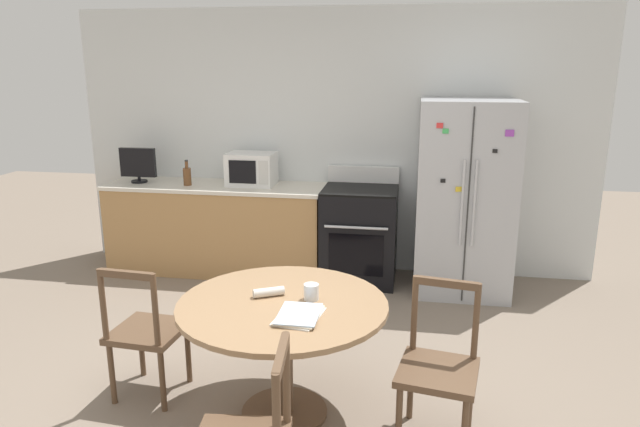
# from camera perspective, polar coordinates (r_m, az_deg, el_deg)

# --- Properties ---
(ground_plane) EXTENTS (14.00, 14.00, 0.00)m
(ground_plane) POSITION_cam_1_polar(r_m,az_deg,el_deg) (3.75, -5.28, -18.65)
(ground_plane) COLOR gray
(back_wall) EXTENTS (5.20, 0.10, 2.60)m
(back_wall) POSITION_cam_1_polar(r_m,az_deg,el_deg) (5.79, 1.17, 7.14)
(back_wall) COLOR silver
(back_wall) RESTS_ON ground_plane
(kitchen_counter) EXTENTS (2.19, 0.64, 0.90)m
(kitchen_counter) POSITION_cam_1_polar(r_m,az_deg,el_deg) (5.89, -10.22, -1.41)
(kitchen_counter) COLOR #AD7F4C
(kitchen_counter) RESTS_ON ground_plane
(refrigerator) EXTENTS (0.86, 0.80, 1.76)m
(refrigerator) POSITION_cam_1_polar(r_m,az_deg,el_deg) (5.37, 14.24, 1.56)
(refrigerator) COLOR #B2B5BA
(refrigerator) RESTS_ON ground_plane
(oven_range) EXTENTS (0.70, 0.68, 1.08)m
(oven_range) POSITION_cam_1_polar(r_m,az_deg,el_deg) (5.54, 3.99, -2.03)
(oven_range) COLOR black
(oven_range) RESTS_ON ground_plane
(microwave) EXTENTS (0.46, 0.35, 0.32)m
(microwave) POSITION_cam_1_polar(r_m,az_deg,el_deg) (5.68, -6.86, 4.44)
(microwave) COLOR white
(microwave) RESTS_ON kitchen_counter
(countertop_tv) EXTENTS (0.37, 0.16, 0.35)m
(countertop_tv) POSITION_cam_1_polar(r_m,az_deg,el_deg) (6.04, -17.74, 4.73)
(countertop_tv) COLOR black
(countertop_tv) RESTS_ON kitchen_counter
(counter_bottle) EXTENTS (0.08, 0.08, 0.25)m
(counter_bottle) POSITION_cam_1_polar(r_m,az_deg,el_deg) (5.78, -13.14, 3.70)
(counter_bottle) COLOR brown
(counter_bottle) RESTS_ON kitchen_counter
(dining_table) EXTENTS (1.22, 1.22, 0.73)m
(dining_table) POSITION_cam_1_polar(r_m,az_deg,el_deg) (3.39, -3.73, -10.98)
(dining_table) COLOR #997551
(dining_table) RESTS_ON ground_plane
(dining_chair_left) EXTENTS (0.45, 0.45, 0.90)m
(dining_chair_left) POSITION_cam_1_polar(r_m,az_deg,el_deg) (3.80, -16.99, -11.31)
(dining_chair_left) COLOR brown
(dining_chair_left) RESTS_ON ground_plane
(dining_chair_right) EXTENTS (0.48, 0.48, 0.90)m
(dining_chair_right) POSITION_cam_1_polar(r_m,az_deg,el_deg) (3.32, 11.77, -14.96)
(dining_chair_right) COLOR brown
(dining_chair_right) RESTS_ON ground_plane
(candle_glass) EXTENTS (0.09, 0.09, 0.09)m
(candle_glass) POSITION_cam_1_polar(r_m,az_deg,el_deg) (3.35, -0.88, -7.94)
(candle_glass) COLOR silver
(candle_glass) RESTS_ON dining_table
(folded_napkin) EXTENTS (0.19, 0.13, 0.05)m
(folded_napkin) POSITION_cam_1_polar(r_m,az_deg,el_deg) (3.41, -5.15, -7.83)
(folded_napkin) COLOR silver
(folded_napkin) RESTS_ON dining_table
(mail_stack) EXTENTS (0.26, 0.33, 0.02)m
(mail_stack) POSITION_cam_1_polar(r_m,az_deg,el_deg) (3.14, -2.12, -10.13)
(mail_stack) COLOR white
(mail_stack) RESTS_ON dining_table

